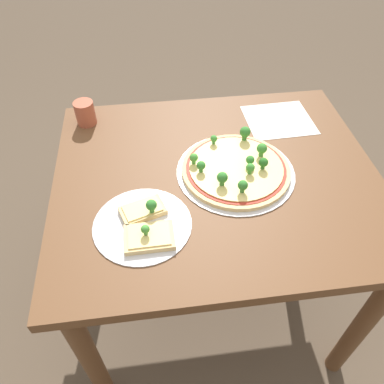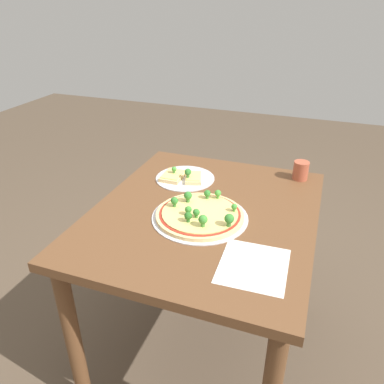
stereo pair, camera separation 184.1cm
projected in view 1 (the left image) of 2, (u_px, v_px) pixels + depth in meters
name	position (u px, v px, depth m)	size (l,w,h in m)	color
ground_plane	(209.00, 294.00, 1.71)	(8.00, 8.00, 0.00)	brown
dining_table	(215.00, 199.00, 1.24)	(1.00, 0.85, 0.76)	brown
pizza_tray_whole	(236.00, 168.00, 1.15)	(0.37, 0.37, 0.07)	silver
pizza_tray_slice	(145.00, 224.00, 1.01)	(0.27, 0.27, 0.07)	silver
drinking_cup	(85.00, 113.00, 1.31)	(0.07, 0.07, 0.08)	#AD5138
paper_menu	(279.00, 120.00, 1.35)	(0.23, 0.21, 0.00)	white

